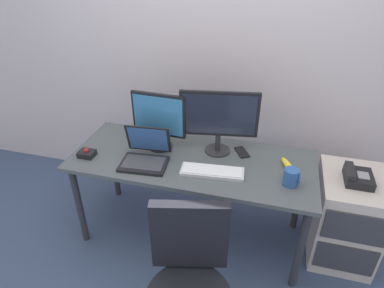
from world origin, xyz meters
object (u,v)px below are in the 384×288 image
(monitor_main, at_px, (219,118))
(trackball_mouse, at_px, (87,153))
(laptop, at_px, (145,155))
(banana, at_px, (288,166))
(coffee_mug, at_px, (291,177))
(desk_phone, at_px, (357,177))
(monitor_side, at_px, (159,119))
(keyboard, at_px, (212,171))
(file_cabinet, at_px, (345,217))
(cell_phone, at_px, (242,152))

(monitor_main, xyz_separation_m, trackball_mouse, (-0.87, -0.30, -0.25))
(laptop, height_order, banana, laptop)
(coffee_mug, bearing_deg, desk_phone, 26.46)
(desk_phone, height_order, monitor_side, monitor_side)
(monitor_main, xyz_separation_m, banana, (0.49, -0.08, -0.25))
(coffee_mug, height_order, banana, coffee_mug)
(keyboard, relative_size, trackball_mouse, 3.83)
(file_cabinet, relative_size, laptop, 1.97)
(keyboard, xyz_separation_m, laptop, (-0.47, 0.02, 0.04))
(monitor_main, bearing_deg, file_cabinet, -2.14)
(monitor_side, bearing_deg, desk_phone, -0.05)
(desk_phone, relative_size, banana, 1.05)
(monitor_main, relative_size, trackball_mouse, 4.84)
(desk_phone, bearing_deg, monitor_side, 179.95)
(desk_phone, relative_size, coffee_mug, 1.79)
(file_cabinet, height_order, banana, banana)
(desk_phone, distance_m, monitor_main, 0.97)
(file_cabinet, xyz_separation_m, cell_phone, (-0.77, 0.06, 0.38))
(trackball_mouse, bearing_deg, cell_phone, 17.37)
(monitor_main, xyz_separation_m, cell_phone, (0.17, 0.02, -0.26))
(keyboard, height_order, coffee_mug, coffee_mug)
(laptop, distance_m, cell_phone, 0.68)
(trackball_mouse, height_order, cell_phone, trackball_mouse)
(monitor_side, bearing_deg, banana, -2.12)
(monitor_main, bearing_deg, banana, -9.67)
(monitor_main, height_order, cell_phone, monitor_main)
(monitor_main, relative_size, monitor_side, 1.28)
(monitor_main, distance_m, banana, 0.56)
(desk_phone, bearing_deg, laptop, -171.67)
(keyboard, bearing_deg, coffee_mug, 1.06)
(file_cabinet, height_order, laptop, laptop)
(trackball_mouse, height_order, coffee_mug, coffee_mug)
(file_cabinet, distance_m, keyboard, 1.03)
(keyboard, bearing_deg, trackball_mouse, -177.95)
(laptop, bearing_deg, monitor_main, 29.52)
(monitor_main, bearing_deg, trackball_mouse, -160.86)
(keyboard, xyz_separation_m, coffee_mug, (0.49, 0.01, 0.04))
(trackball_mouse, bearing_deg, desk_phone, 7.91)
(file_cabinet, xyz_separation_m, coffee_mug, (-0.43, -0.23, 0.43))
(laptop, bearing_deg, coffee_mug, -0.44)
(banana, bearing_deg, file_cabinet, 6.23)
(trackball_mouse, bearing_deg, monitor_main, 19.14)
(file_cabinet, bearing_deg, monitor_side, -179.36)
(file_cabinet, relative_size, monitor_side, 1.58)
(monitor_side, relative_size, cell_phone, 2.94)
(keyboard, height_order, banana, banana)
(monitor_main, height_order, keyboard, monitor_main)
(desk_phone, bearing_deg, trackball_mouse, -172.09)
(banana, bearing_deg, keyboard, -158.52)
(coffee_mug, bearing_deg, monitor_main, 152.96)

